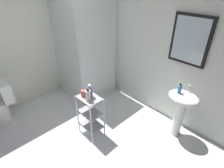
{
  "coord_description": "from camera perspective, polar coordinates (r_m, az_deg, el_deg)",
  "views": [
    {
      "loc": [
        1.65,
        -0.75,
        2.3
      ],
      "look_at": [
        0.08,
        0.76,
        0.97
      ],
      "focal_mm": 28.45,
      "sensor_mm": 36.0,
      "label": 1
    }
  ],
  "objects": [
    {
      "name": "lotion_bottle_white",
      "position": [
        2.58,
        -7.68,
        -3.59
      ],
      "size": [
        0.08,
        0.08,
        0.21
      ],
      "color": "white",
      "rests_on": "storage_cart"
    },
    {
      "name": "hand_soap_bottle",
      "position": [
        2.8,
        20.94,
        -1.49
      ],
      "size": [
        0.05,
        0.05,
        0.16
      ],
      "color": "#389ED1",
      "rests_on": "pedestal_sink"
    },
    {
      "name": "storage_cart",
      "position": [
        2.88,
        -6.93,
        -9.27
      ],
      "size": [
        0.38,
        0.28,
        0.74
      ],
      "color": "silver",
      "rests_on": "ground_plane"
    },
    {
      "name": "sink_faucet",
      "position": [
        2.91,
        23.51,
        -1.18
      ],
      "size": [
        0.03,
        0.03,
        0.1
      ],
      "primitive_type": "cylinder",
      "color": "silver",
      "rests_on": "pedestal_sink"
    },
    {
      "name": "shower_stall",
      "position": [
        3.92,
        -8.35,
        3.09
      ],
      "size": [
        0.92,
        0.92,
        2.0
      ],
      "color": "white",
      "rests_on": "ground_plane"
    },
    {
      "name": "rinse_cup",
      "position": [
        2.71,
        -9.13,
        -2.96
      ],
      "size": [
        0.08,
        0.08,
        0.1
      ],
      "primitive_type": "cylinder",
      "color": "#B24742",
      "rests_on": "storage_cart"
    },
    {
      "name": "conditioner_bottle_purple",
      "position": [
        2.65,
        -7.14,
        -2.44
      ],
      "size": [
        0.08,
        0.08,
        0.21
      ],
      "color": "purple",
      "rests_on": "storage_cart"
    },
    {
      "name": "wall_back",
      "position": [
        3.25,
        13.48,
        11.75
      ],
      "size": [
        4.2,
        0.14,
        2.5
      ],
      "color": "silver",
      "rests_on": "ground_plane"
    },
    {
      "name": "pedestal_sink",
      "position": [
        2.96,
        21.38,
        -6.64
      ],
      "size": [
        0.46,
        0.37,
        0.81
      ],
      "color": "white",
      "rests_on": "ground_plane"
    },
    {
      "name": "ground_plane",
      "position": [
        2.94,
        -12.7,
        -21.6
      ],
      "size": [
        4.2,
        4.2,
        0.02
      ],
      "primitive_type": "cube",
      "color": "silver"
    },
    {
      "name": "toilet",
      "position": [
        3.72,
        -32.33,
        -6.51
      ],
      "size": [
        0.37,
        0.49,
        0.76
      ],
      "color": "white",
      "rests_on": "ground_plane"
    },
    {
      "name": "wall_left",
      "position": [
        3.73,
        -30.86,
        10.67
      ],
      "size": [
        0.1,
        4.2,
        2.5
      ],
      "primitive_type": "cube",
      "color": "silver",
      "rests_on": "ground_plane"
    }
  ]
}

